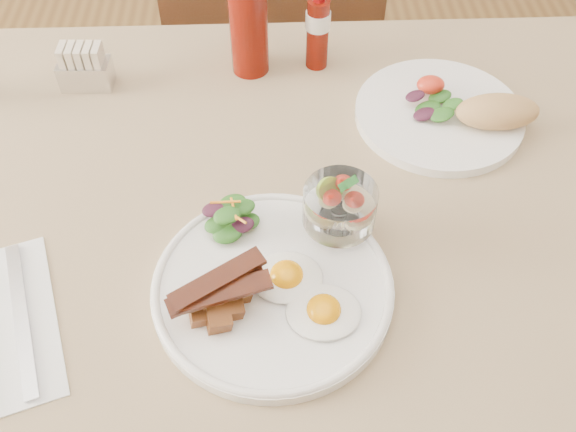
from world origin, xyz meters
name	(u,v)px	position (x,y,z in m)	size (l,w,h in m)	color
table	(282,262)	(0.00, 0.00, 0.66)	(1.33, 0.88, 0.75)	#522E19
chair_far	(273,54)	(0.00, 0.66, 0.52)	(0.42, 0.42, 0.93)	#522E19
main_plate	(273,288)	(-0.01, -0.11, 0.76)	(0.28, 0.28, 0.02)	white
fried_eggs	(305,293)	(0.02, -0.12, 0.77)	(0.14, 0.14, 0.02)	white
bacon_potato_pile	(219,298)	(-0.07, -0.14, 0.79)	(0.12, 0.08, 0.05)	brown
side_salad	(230,219)	(-0.06, -0.02, 0.79)	(0.08, 0.08, 0.04)	#184312
fruit_cup	(340,206)	(0.07, -0.03, 0.82)	(0.09, 0.09, 0.09)	white
second_plate	(453,112)	(0.25, 0.18, 0.77)	(0.26, 0.24, 0.06)	white
ketchup_bottle	(249,24)	(-0.04, 0.32, 0.83)	(0.08, 0.08, 0.17)	#5F0D05
hot_sauce_bottle	(318,29)	(0.07, 0.32, 0.82)	(0.05, 0.05, 0.13)	#5F0D05
sugar_caddy	(85,69)	(-0.29, 0.28, 0.78)	(0.08, 0.05, 0.07)	silver
napkin_cutlery	(1,325)	(-0.32, -0.14, 0.75)	(0.19, 0.25, 0.01)	white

